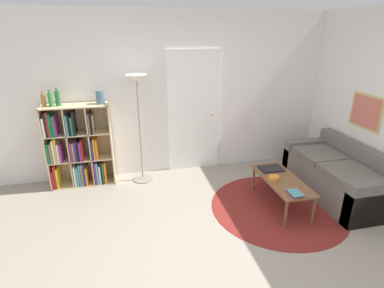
% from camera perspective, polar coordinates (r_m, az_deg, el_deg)
% --- Properties ---
extents(ground_plane, '(14.00, 14.00, 0.00)m').
position_cam_1_polar(ground_plane, '(3.47, 7.94, -20.69)').
color(ground_plane, gray).
extents(wall_back, '(7.66, 0.11, 2.60)m').
position_cam_1_polar(wall_back, '(4.95, -0.81, 9.26)').
color(wall_back, silver).
rests_on(wall_back, ground_plane).
extents(wall_right, '(0.08, 5.32, 2.60)m').
position_cam_1_polar(wall_right, '(4.99, 30.09, 6.67)').
color(wall_right, silver).
rests_on(wall_right, ground_plane).
extents(rug, '(1.83, 1.83, 0.01)m').
position_cam_1_polar(rug, '(4.38, 15.99, -11.45)').
color(rug, maroon).
rests_on(rug, ground_plane).
extents(bookshelf, '(0.95, 0.34, 1.27)m').
position_cam_1_polar(bookshelf, '(4.89, -21.01, -0.82)').
color(bookshelf, beige).
rests_on(bookshelf, ground_plane).
extents(floor_lamp, '(0.32, 0.32, 1.69)m').
position_cam_1_polar(floor_lamp, '(4.53, -10.34, 9.10)').
color(floor_lamp, gray).
rests_on(floor_lamp, ground_plane).
extents(couch, '(0.80, 1.63, 0.75)m').
position_cam_1_polar(couch, '(4.90, 26.22, -5.53)').
color(couch, '#66605B').
rests_on(couch, ground_plane).
extents(coffee_table, '(0.46, 1.04, 0.40)m').
position_cam_1_polar(coffee_table, '(4.28, 16.75, -6.95)').
color(coffee_table, brown).
rests_on(coffee_table, ground_plane).
extents(laptop, '(0.33, 0.25, 0.02)m').
position_cam_1_polar(laptop, '(4.50, 14.81, -4.55)').
color(laptop, black).
rests_on(laptop, coffee_table).
extents(bowl, '(0.14, 0.14, 0.05)m').
position_cam_1_polar(bowl, '(4.21, 15.31, -6.24)').
color(bowl, orange).
rests_on(bowl, coffee_table).
extents(book_stack_on_table, '(0.14, 0.20, 0.04)m').
position_cam_1_polar(book_stack_on_table, '(3.93, 19.02, -8.85)').
color(book_stack_on_table, '#7F287A').
rests_on(book_stack_on_table, coffee_table).
extents(bottle_left, '(0.06, 0.06, 0.22)m').
position_cam_1_polar(bottle_left, '(4.74, -26.45, 7.46)').
color(bottle_left, olive).
rests_on(bottle_left, bookshelf).
extents(bottle_middle, '(0.06, 0.06, 0.24)m').
position_cam_1_polar(bottle_middle, '(4.70, -25.36, 7.65)').
color(bottle_middle, '#2D8438').
rests_on(bottle_middle, bookshelf).
extents(bottle_right, '(0.07, 0.07, 0.26)m').
position_cam_1_polar(bottle_right, '(4.71, -24.21, 7.93)').
color(bottle_right, '#236633').
rests_on(bottle_right, bookshelf).
extents(vase_on_shelf, '(0.12, 0.12, 0.20)m').
position_cam_1_polar(vase_on_shelf, '(4.63, -17.08, 8.53)').
color(vase_on_shelf, slate).
rests_on(vase_on_shelf, bookshelf).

